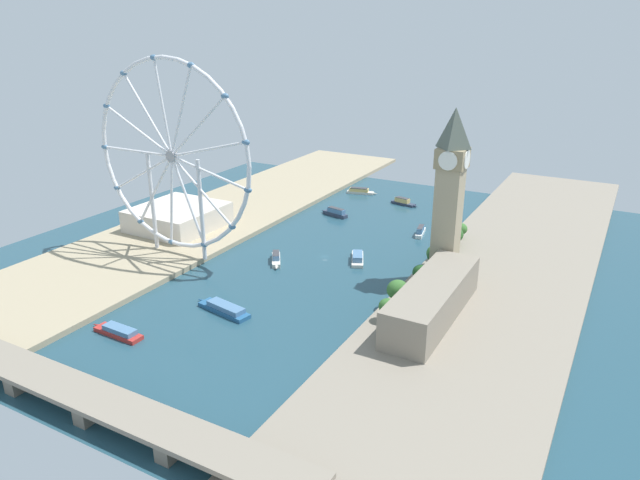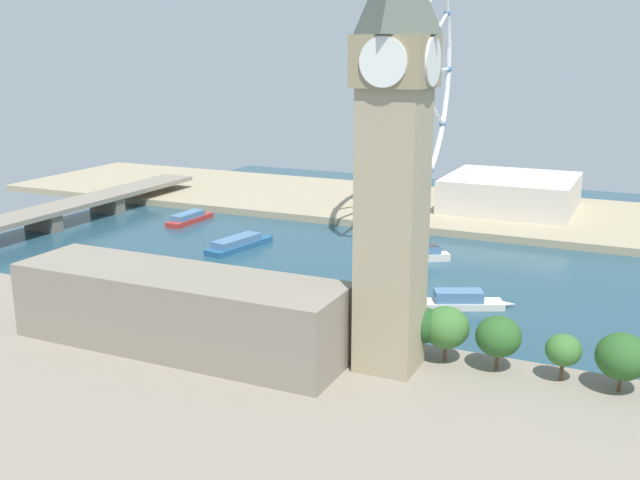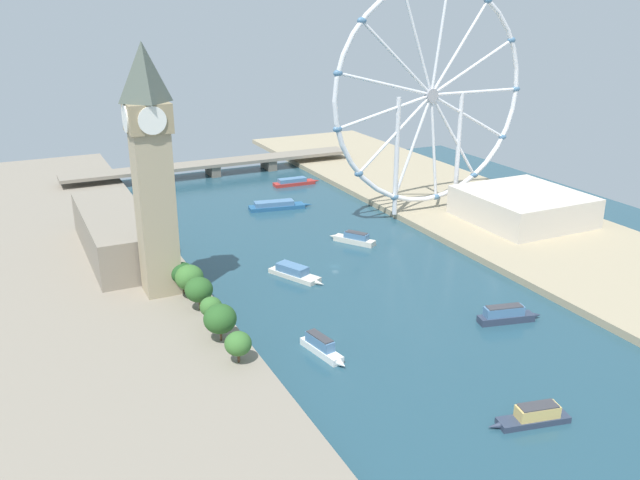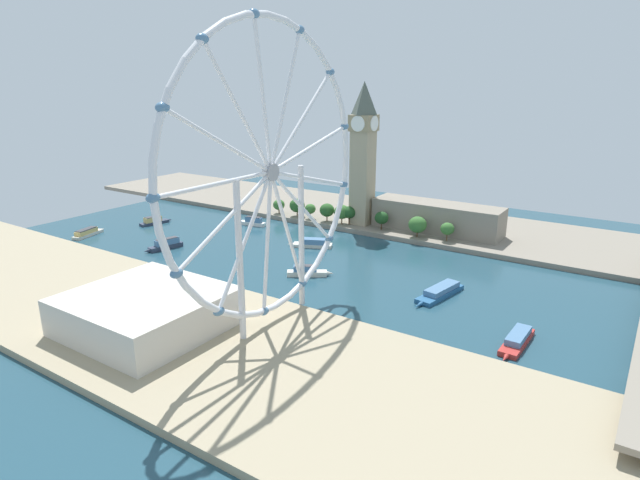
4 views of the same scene
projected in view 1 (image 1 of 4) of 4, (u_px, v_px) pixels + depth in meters
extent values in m
plane|color=#234756|center=(325.00, 256.00, 356.47)|extent=(376.79, 376.79, 0.00)
cube|color=gray|center=(495.00, 289.00, 309.18)|extent=(90.00, 520.00, 3.00)
cube|color=tan|center=(194.00, 227.00, 402.71)|extent=(90.00, 520.00, 3.00)
cube|color=tan|center=(447.00, 224.00, 311.19)|extent=(12.84, 12.84, 61.24)
cube|color=#928260|center=(452.00, 158.00, 298.56)|extent=(14.89, 14.89, 10.31)
pyramid|color=#4C564C|center=(455.00, 128.00, 293.11)|extent=(13.48, 13.48, 20.57)
cylinder|color=white|center=(448.00, 161.00, 292.25)|extent=(9.76, 0.50, 9.76)
cylinder|color=white|center=(457.00, 155.00, 304.87)|extent=(9.76, 0.50, 9.76)
cylinder|color=white|center=(438.00, 156.00, 302.04)|extent=(0.50, 9.76, 9.76)
cylinder|color=white|center=(467.00, 160.00, 295.07)|extent=(0.50, 9.76, 9.76)
cube|color=gray|center=(433.00, 300.00, 274.08)|extent=(22.00, 82.02, 18.34)
cylinder|color=#513823|center=(460.00, 236.00, 377.41)|extent=(0.80, 0.80, 3.03)
ellipsoid|color=#386B2D|center=(461.00, 229.00, 375.69)|extent=(8.38, 8.38, 7.54)
cylinder|color=#513823|center=(454.00, 243.00, 364.06)|extent=(0.80, 0.80, 3.45)
ellipsoid|color=#285623|center=(455.00, 234.00, 361.92)|extent=(10.80, 10.80, 9.72)
cylinder|color=#513823|center=(448.00, 249.00, 354.69)|extent=(0.80, 0.80, 3.92)
ellipsoid|color=#386B2D|center=(448.00, 241.00, 352.93)|extent=(7.62, 7.62, 6.86)
cylinder|color=#513823|center=(441.00, 257.00, 343.37)|extent=(0.80, 0.80, 3.82)
ellipsoid|color=#285623|center=(442.00, 247.00, 341.28)|extent=(10.04, 10.04, 9.03)
cylinder|color=#513823|center=(435.00, 263.00, 333.66)|extent=(0.80, 0.80, 3.92)
ellipsoid|color=#386B2D|center=(436.00, 253.00, 331.48)|extent=(10.53, 10.53, 9.48)
cylinder|color=#513823|center=(434.00, 266.00, 328.91)|extent=(0.80, 0.80, 4.70)
ellipsoid|color=#1E471E|center=(435.00, 256.00, 326.81)|extent=(8.98, 8.98, 8.08)
cylinder|color=#513823|center=(420.00, 282.00, 309.17)|extent=(0.80, 0.80, 4.29)
ellipsoid|color=#1E471E|center=(421.00, 272.00, 307.15)|extent=(8.93, 8.93, 8.04)
cylinder|color=#513823|center=(397.00, 301.00, 289.23)|extent=(0.80, 0.80, 3.37)
ellipsoid|color=#386B2D|center=(398.00, 290.00, 287.06)|extent=(11.18, 11.18, 10.06)
cylinder|color=#513823|center=(387.00, 317.00, 273.18)|extent=(0.80, 0.80, 4.28)
ellipsoid|color=#386B2D|center=(387.00, 306.00, 271.26)|extent=(8.21, 8.21, 7.39)
torus|color=silver|center=(172.00, 156.00, 332.34)|extent=(110.90, 2.49, 110.90)
cylinder|color=#99999E|center=(172.00, 156.00, 332.34)|extent=(6.50, 3.00, 6.50)
cylinder|color=silver|center=(137.00, 151.00, 344.60)|extent=(54.21, 1.49, 1.49)
cylinder|color=silver|center=(139.00, 130.00, 338.74)|extent=(48.69, 1.49, 26.51)
cylinder|color=silver|center=(148.00, 115.00, 331.42)|extent=(32.02, 1.49, 45.46)
cylinder|color=silver|center=(163.00, 108.00, 324.31)|extent=(8.01, 1.49, 53.99)
cylinder|color=silver|center=(181.00, 112.00, 319.04)|extent=(20.62, 1.49, 51.21)
cylinder|color=silver|center=(197.00, 128.00, 316.81)|extent=(41.56, 1.49, 37.06)
cylinder|color=silver|center=(207.00, 149.00, 318.14)|extent=(52.99, 1.49, 14.42)
cylinder|color=silver|center=(209.00, 173.00, 322.73)|extent=(52.99, 1.49, 14.42)
cylinder|color=silver|center=(202.00, 191.00, 329.51)|extent=(41.56, 1.49, 37.06)
cylinder|color=silver|center=(188.00, 201.00, 336.94)|extent=(20.62, 1.49, 51.21)
cylinder|color=silver|center=(172.00, 200.00, 343.32)|extent=(8.01, 1.49, 53.99)
cylinder|color=silver|center=(155.00, 190.00, 347.18)|extent=(32.02, 1.49, 45.46)
cylinder|color=silver|center=(143.00, 173.00, 347.64)|extent=(48.69, 1.49, 26.51)
ellipsoid|color=teal|center=(105.00, 147.00, 356.86)|extent=(4.80, 3.20, 3.20)
ellipsoid|color=teal|center=(107.00, 106.00, 345.15)|extent=(4.80, 3.20, 3.20)
ellipsoid|color=teal|center=(124.00, 73.00, 330.51)|extent=(4.80, 3.20, 3.20)
ellipsoid|color=teal|center=(154.00, 57.00, 316.29)|extent=(4.80, 3.20, 3.20)
ellipsoid|color=teal|center=(191.00, 65.00, 305.74)|extent=(4.80, 3.20, 3.20)
ellipsoid|color=teal|center=(225.00, 96.00, 301.29)|extent=(4.80, 3.20, 3.20)
ellipsoid|color=teal|center=(246.00, 142.00, 303.95)|extent=(4.80, 3.20, 3.20)
ellipsoid|color=teal|center=(248.00, 190.00, 313.11)|extent=(4.80, 3.20, 3.20)
ellipsoid|color=teal|center=(232.00, 227.00, 326.68)|extent=(4.80, 3.20, 3.20)
ellipsoid|color=teal|center=(204.00, 244.00, 341.55)|extent=(4.80, 3.20, 3.20)
ellipsoid|color=teal|center=(172.00, 242.00, 354.30)|extent=(4.80, 3.20, 3.20)
ellipsoid|color=teal|center=(141.00, 221.00, 362.02)|extent=(4.80, 3.20, 3.20)
ellipsoid|color=teal|center=(117.00, 188.00, 362.94)|extent=(4.80, 3.20, 3.20)
cylinder|color=silver|center=(152.00, 202.00, 351.50)|extent=(2.40, 2.40, 59.92)
cylinder|color=silver|center=(201.00, 211.00, 334.34)|extent=(2.40, 2.40, 59.92)
cube|color=beige|center=(178.00, 217.00, 395.84)|extent=(52.55, 54.77, 14.55)
cube|color=gray|center=(94.00, 398.00, 209.96)|extent=(188.79, 17.20, 2.00)
cube|color=#70685B|center=(177.00, 443.00, 193.89)|extent=(6.00, 15.48, 6.69)
cube|color=#70685B|center=(95.00, 408.00, 211.50)|extent=(6.00, 15.48, 6.69)
cube|color=#70685B|center=(26.00, 378.00, 229.11)|extent=(6.00, 15.48, 6.69)
cube|color=beige|center=(357.00, 259.00, 349.66)|extent=(16.10, 23.95, 1.91)
cone|color=beige|center=(358.00, 251.00, 362.26)|extent=(3.51, 4.60, 1.91)
cube|color=teal|center=(358.00, 256.00, 347.68)|extent=(11.00, 14.73, 3.19)
cube|color=#2D384C|center=(335.00, 214.00, 430.03)|extent=(20.87, 9.38, 2.59)
cone|color=#2D384C|center=(323.00, 211.00, 437.42)|extent=(4.15, 3.35, 2.59)
cube|color=teal|center=(336.00, 211.00, 428.34)|extent=(14.89, 7.26, 3.36)
cube|color=#38383D|center=(336.00, 208.00, 427.69)|extent=(13.45, 6.74, 0.32)
cube|color=white|center=(420.00, 233.00, 392.37)|extent=(7.42, 19.04, 2.42)
cone|color=white|center=(423.00, 228.00, 401.94)|extent=(2.97, 3.72, 2.42)
cube|color=teal|center=(420.00, 229.00, 390.52)|extent=(5.57, 12.30, 3.36)
cube|color=#38383D|center=(421.00, 227.00, 389.87)|extent=(5.19, 11.11, 0.36)
cube|color=#B22D28|center=(118.00, 333.00, 266.77)|extent=(25.79, 7.44, 2.02)
cone|color=#B22D28|center=(96.00, 325.00, 273.80)|extent=(4.66, 2.14, 2.02)
cube|color=teal|center=(120.00, 330.00, 265.38)|extent=(17.33, 6.14, 2.43)
cube|color=beige|center=(276.00, 260.00, 347.74)|extent=(15.13, 19.51, 2.50)
cone|color=beige|center=(276.00, 268.00, 336.81)|extent=(4.09, 4.41, 2.50)
cube|color=teal|center=(276.00, 255.00, 347.76)|extent=(9.74, 11.89, 2.75)
cube|color=#38383D|center=(276.00, 253.00, 347.22)|extent=(8.95, 10.81, 0.30)
cube|color=#235684|center=(224.00, 310.00, 287.96)|extent=(31.05, 12.96, 2.08)
cone|color=#235684|center=(201.00, 300.00, 298.25)|extent=(5.70, 2.99, 2.08)
cube|color=teal|center=(226.00, 307.00, 286.27)|extent=(22.05, 10.18, 2.49)
cube|color=beige|center=(360.00, 192.00, 485.94)|extent=(22.86, 11.15, 1.89)
cone|color=beige|center=(375.00, 194.00, 482.97)|extent=(4.33, 2.83, 1.89)
cube|color=#DBB766|center=(359.00, 190.00, 485.41)|extent=(16.52, 8.66, 2.55)
cube|color=#38383D|center=(359.00, 188.00, 484.86)|extent=(14.94, 8.04, 0.52)
cube|color=#2D384C|center=(403.00, 204.00, 456.60)|extent=(20.72, 9.33, 1.82)
cone|color=#2D384C|center=(416.00, 206.00, 449.47)|extent=(3.91, 2.53, 1.82)
cube|color=#DBB766|center=(402.00, 200.00, 456.31)|extent=(12.38, 6.77, 3.34)
cube|color=#38383D|center=(402.00, 198.00, 455.66)|extent=(11.19, 6.32, 0.33)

